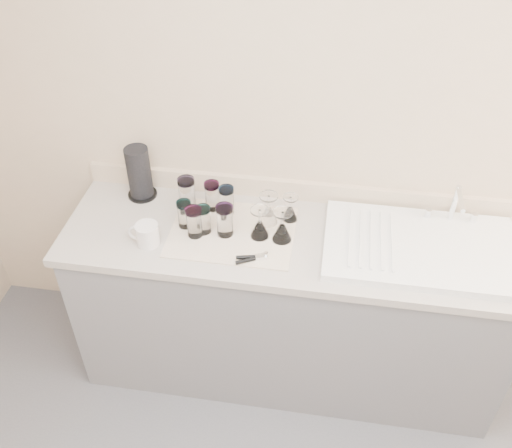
% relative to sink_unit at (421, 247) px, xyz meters
% --- Properties ---
extents(room_envelope, '(3.54, 3.50, 2.52)m').
position_rel_sink_unit_xyz_m(room_envelope, '(-0.55, -1.20, 0.64)').
color(room_envelope, '#4E4E53').
rests_on(room_envelope, ground).
extents(counter_unit, '(2.06, 0.62, 0.90)m').
position_rel_sink_unit_xyz_m(counter_unit, '(-0.55, -0.00, -0.47)').
color(counter_unit, slate).
rests_on(counter_unit, ground).
extents(sink_unit, '(0.82, 0.50, 0.22)m').
position_rel_sink_unit_xyz_m(sink_unit, '(0.00, 0.00, 0.00)').
color(sink_unit, white).
rests_on(sink_unit, counter_unit).
extents(dish_towel, '(0.55, 0.42, 0.01)m').
position_rel_sink_unit_xyz_m(dish_towel, '(-0.82, -0.01, -0.02)').
color(dish_towel, white).
rests_on(dish_towel, counter_unit).
extents(tumbler_teal, '(0.08, 0.08, 0.16)m').
position_rel_sink_unit_xyz_m(tumbler_teal, '(-1.06, 0.13, 0.07)').
color(tumbler_teal, white).
rests_on(tumbler_teal, dish_towel).
extents(tumbler_cyan, '(0.07, 0.07, 0.14)m').
position_rel_sink_unit_xyz_m(tumbler_cyan, '(-0.94, 0.14, 0.06)').
color(tumbler_cyan, white).
rests_on(tumbler_cyan, dish_towel).
extents(tumbler_purple, '(0.07, 0.07, 0.14)m').
position_rel_sink_unit_xyz_m(tumbler_purple, '(-0.87, 0.12, 0.06)').
color(tumbler_purple, white).
rests_on(tumbler_purple, dish_towel).
extents(tumbler_magenta, '(0.07, 0.07, 0.13)m').
position_rel_sink_unit_xyz_m(tumbler_magenta, '(-1.04, -0.00, 0.06)').
color(tumbler_magenta, white).
rests_on(tumbler_magenta, dish_towel).
extents(tumbler_blue, '(0.07, 0.07, 0.13)m').
position_rel_sink_unit_xyz_m(tumbler_blue, '(-0.95, -0.03, 0.06)').
color(tumbler_blue, white).
rests_on(tumbler_blue, dish_towel).
extents(tumbler_lavender, '(0.08, 0.08, 0.15)m').
position_rel_sink_unit_xyz_m(tumbler_lavender, '(-0.85, -0.03, 0.07)').
color(tumbler_lavender, white).
rests_on(tumbler_lavender, dish_towel).
extents(tumbler_extra, '(0.07, 0.07, 0.14)m').
position_rel_sink_unit_xyz_m(tumbler_extra, '(-0.98, -0.06, 0.06)').
color(tumbler_extra, white).
rests_on(tumbler_extra, dish_towel).
extents(goblet_back_left, '(0.08, 0.08, 0.15)m').
position_rel_sink_unit_xyz_m(goblet_back_left, '(-0.67, 0.08, 0.04)').
color(goblet_back_left, white).
rests_on(goblet_back_left, dish_towel).
extents(goblet_back_right, '(0.07, 0.07, 0.13)m').
position_rel_sink_unit_xyz_m(goblet_back_right, '(-0.58, 0.12, 0.03)').
color(goblet_back_right, white).
rests_on(goblet_back_right, dish_towel).
extents(goblet_front_left, '(0.08, 0.08, 0.15)m').
position_rel_sink_unit_xyz_m(goblet_front_left, '(-0.70, -0.02, 0.04)').
color(goblet_front_left, white).
rests_on(goblet_front_left, dish_towel).
extents(goblet_front_right, '(0.09, 0.09, 0.15)m').
position_rel_sink_unit_xyz_m(goblet_front_right, '(-0.60, -0.03, 0.04)').
color(goblet_front_right, white).
rests_on(goblet_front_right, dish_towel).
extents(can_opener, '(0.14, 0.08, 0.02)m').
position_rel_sink_unit_xyz_m(can_opener, '(-0.71, -0.18, -0.00)').
color(can_opener, silver).
rests_on(can_opener, dish_towel).
extents(white_mug, '(0.14, 0.10, 0.10)m').
position_rel_sink_unit_xyz_m(white_mug, '(-1.17, -0.14, 0.03)').
color(white_mug, silver).
rests_on(white_mug, counter_unit).
extents(paper_towel_roll, '(0.14, 0.14, 0.26)m').
position_rel_sink_unit_xyz_m(paper_towel_roll, '(-1.30, 0.19, 0.11)').
color(paper_towel_roll, black).
rests_on(paper_towel_roll, counter_unit).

